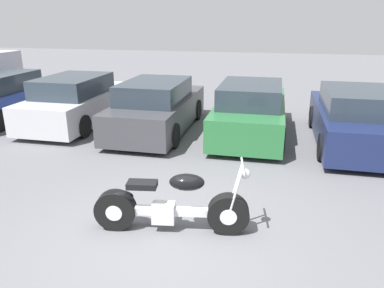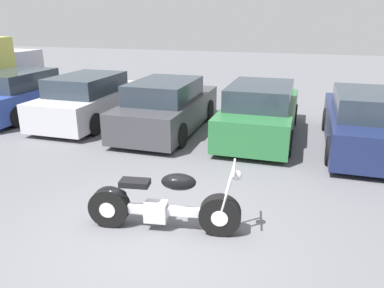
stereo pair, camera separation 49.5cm
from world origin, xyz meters
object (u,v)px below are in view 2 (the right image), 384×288
object	(u,v)px
parked_car_blue	(23,95)
parked_car_silver	(92,100)
parked_car_dark_grey	(167,107)
parked_car_navy	(366,122)
motorcycle	(161,205)
parked_car_green	(260,112)

from	to	relation	value
parked_car_blue	parked_car_silver	xyz separation A→B (m)	(2.58, -0.03, 0.00)
parked_car_dark_grey	parked_car_navy	bearing A→B (deg)	-0.99
motorcycle	parked_car_navy	size ratio (longest dim) A/B	0.53
motorcycle	parked_car_navy	distance (m)	5.96
parked_car_blue	parked_car_dark_grey	size ratio (longest dim) A/B	1.00
motorcycle	parked_car_silver	bearing A→B (deg)	129.65
parked_car_silver	parked_car_dark_grey	bearing A→B (deg)	-5.69
parked_car_blue	parked_car_dark_grey	bearing A→B (deg)	-3.22
parked_car_blue	parked_car_dark_grey	xyz separation A→B (m)	(5.16, -0.29, 0.00)
parked_car_navy	motorcycle	bearing A→B (deg)	-124.70
motorcycle	parked_car_green	distance (m)	5.25
parked_car_silver	parked_car_green	xyz separation A→B (m)	(5.16, -0.06, 0.00)
parked_car_blue	parked_car_navy	bearing A→B (deg)	-2.11
parked_car_green	parked_car_navy	distance (m)	2.60
parked_car_silver	parked_car_navy	xyz separation A→B (m)	(7.74, -0.35, 0.00)
parked_car_silver	parked_car_dark_grey	size ratio (longest dim) A/B	1.00
parked_car_green	parked_car_silver	bearing A→B (deg)	179.34
parked_car_silver	parked_car_green	bearing A→B (deg)	-0.66
parked_car_silver	parked_car_green	size ratio (longest dim) A/B	1.00
motorcycle	parked_car_silver	distance (m)	6.82
motorcycle	parked_car_navy	xyz separation A→B (m)	(3.39, 4.90, 0.26)
parked_car_silver	motorcycle	bearing A→B (deg)	-50.35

